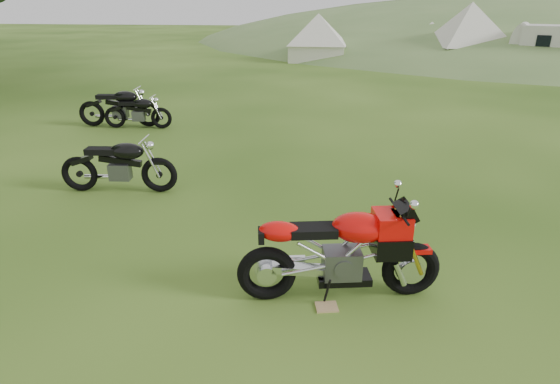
% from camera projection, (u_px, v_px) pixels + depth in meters
% --- Properties ---
extents(ground, '(120.00, 120.00, 0.00)m').
position_uv_depth(ground, '(277.00, 241.00, 6.57)').
color(ground, '#25440E').
rests_on(ground, ground).
extents(sport_motorcycle, '(2.23, 0.93, 1.30)m').
position_uv_depth(sport_motorcycle, '(341.00, 246.00, 5.11)').
color(sport_motorcycle, red).
rests_on(sport_motorcycle, ground).
extents(plywood_board, '(0.27, 0.24, 0.02)m').
position_uv_depth(plywood_board, '(327.00, 307.00, 5.14)').
color(plywood_board, tan).
rests_on(plywood_board, ground).
extents(vintage_moto_b, '(2.00, 0.63, 1.04)m').
position_uv_depth(vintage_moto_b, '(118.00, 164.00, 8.08)').
color(vintage_moto_b, black).
rests_on(vintage_moto_b, ground).
extents(vintage_moto_c, '(1.75, 0.52, 0.91)m').
position_uv_depth(vintage_moto_c, '(137.00, 111.00, 12.19)').
color(vintage_moto_c, black).
rests_on(vintage_moto_c, ground).
extents(vintage_moto_d, '(2.14, 0.71, 1.10)m').
position_uv_depth(vintage_moto_d, '(119.00, 106.00, 12.32)').
color(vintage_moto_d, black).
rests_on(vintage_moto_d, ground).
extents(tent_left, '(2.99, 2.99, 2.54)m').
position_uv_depth(tent_left, '(318.00, 37.00, 25.61)').
color(tent_left, silver).
rests_on(tent_left, ground).
extents(tent_mid, '(3.19, 3.19, 2.24)m').
position_uv_depth(tent_mid, '(430.00, 39.00, 26.45)').
color(tent_mid, silver).
rests_on(tent_mid, ground).
extents(tent_right, '(3.89, 3.89, 2.89)m').
position_uv_depth(tent_right, '(468.00, 36.00, 23.68)').
color(tent_right, beige).
rests_on(tent_right, ground).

